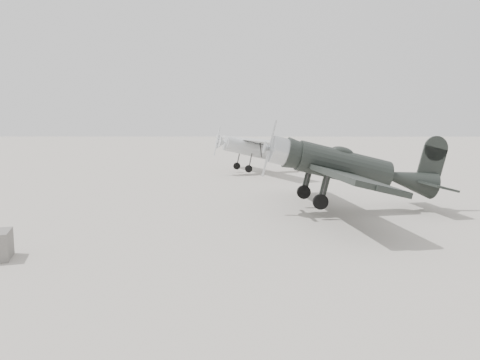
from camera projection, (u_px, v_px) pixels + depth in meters
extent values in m
plane|color=#B1A89D|center=(222.00, 242.00, 14.81)|extent=(160.00, 160.00, 0.00)
cylinder|color=black|center=(343.00, 167.00, 19.12)|extent=(4.03, 1.78, 1.24)
cone|color=black|center=(410.00, 165.00, 19.51)|extent=(2.44, 1.47, 1.15)
cylinder|color=#B9BCBE|center=(278.00, 168.00, 18.76)|extent=(0.94, 1.20, 1.10)
cone|color=#B9BCBE|center=(265.00, 168.00, 18.69)|extent=(0.38, 0.53, 0.50)
cube|color=#B9BCBE|center=(267.00, 168.00, 18.70)|extent=(0.08, 0.17, 2.30)
ellipsoid|color=black|center=(339.00, 153.00, 19.03)|extent=(1.05, 0.73, 0.41)
cube|color=black|center=(328.00, 175.00, 19.08)|extent=(3.35, 10.78, 0.19)
cube|color=black|center=(426.00, 163.00, 19.60)|extent=(1.49, 3.82, 0.09)
cube|color=black|center=(430.00, 145.00, 19.51)|extent=(1.06, 0.24, 1.59)
cylinder|color=black|center=(328.00, 210.00, 18.02)|extent=(0.62, 0.23, 0.60)
cylinder|color=black|center=(311.00, 199.00, 20.37)|extent=(0.62, 0.23, 0.60)
cylinder|color=#333333|center=(329.00, 194.00, 17.94)|extent=(0.11, 0.11, 1.24)
cylinder|color=#333333|center=(311.00, 185.00, 20.29)|extent=(0.11, 0.11, 1.24)
cylinder|color=black|center=(430.00, 173.00, 19.68)|extent=(0.20, 0.10, 0.19)
cylinder|color=#A8ABAD|center=(256.00, 150.00, 32.64)|extent=(4.70, 2.86, 1.00)
cone|color=#A8ABAD|center=(295.00, 149.00, 33.92)|extent=(1.86, 1.50, 0.91)
cone|color=#A8ABAD|center=(221.00, 151.00, 31.58)|extent=(0.88, 1.08, 0.94)
cube|color=#A8ABAD|center=(216.00, 151.00, 31.43)|extent=(0.09, 0.13, 1.99)
cube|color=#A8ABAD|center=(251.00, 142.00, 32.41)|extent=(5.69, 9.78, 0.16)
cube|color=#A8ABAD|center=(300.00, 148.00, 34.09)|extent=(2.02, 3.14, 0.07)
cube|color=#A8ABAD|center=(302.00, 140.00, 34.05)|extent=(0.77, 0.40, 1.18)
cylinder|color=black|center=(253.00, 172.00, 31.63)|extent=(0.51, 0.33, 0.51)
cylinder|color=black|center=(241.00, 169.00, 33.43)|extent=(0.51, 0.33, 0.51)
cylinder|color=#333333|center=(253.00, 164.00, 31.56)|extent=(0.11, 0.11, 1.09)
cylinder|color=#333333|center=(241.00, 161.00, 33.36)|extent=(0.11, 0.11, 1.09)
cylinder|color=black|center=(302.00, 152.00, 34.21)|extent=(0.17, 0.13, 0.16)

